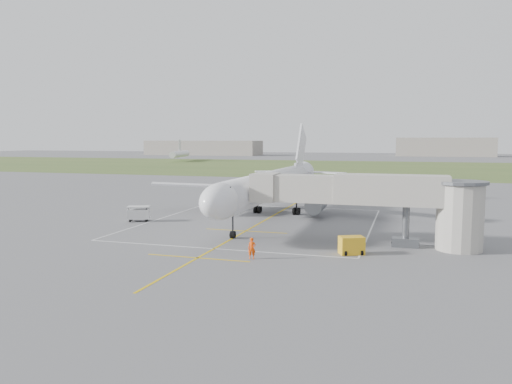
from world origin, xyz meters
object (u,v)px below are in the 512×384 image
(airliner, at_px, (270,186))
(ramp_worker_wing, at_px, (206,207))
(ramp_worker_nose, at_px, (252,248))
(jet_bridge, at_px, (383,199))
(gpu_unit, at_px, (352,245))
(baggage_cart, at_px, (139,214))

(airliner, distance_m, ramp_worker_wing, 10.67)
(ramp_worker_nose, bearing_deg, airliner, 87.49)
(airliner, xyz_separation_m, jet_bridge, (15.72, -14.25, 0.35))
(ramp_worker_nose, height_order, ramp_worker_wing, ramp_worker_nose)
(gpu_unit, height_order, ramp_worker_nose, ramp_worker_nose)
(airliner, distance_m, jet_bridge, 21.22)
(airliner, distance_m, ramp_worker_nose, 24.37)
(jet_bridge, bearing_deg, ramp_worker_wing, 149.04)
(gpu_unit, bearing_deg, baggage_cart, 134.84)
(jet_bridge, height_order, ramp_worker_wing, jet_bridge)
(airliner, bearing_deg, jet_bridge, -42.19)
(gpu_unit, xyz_separation_m, baggage_cart, (-28.91, 11.03, 0.20))
(baggage_cart, relative_size, ramp_worker_nose, 1.70)
(ramp_worker_wing, bearing_deg, ramp_worker_nose, 145.39)
(gpu_unit, xyz_separation_m, ramp_worker_wing, (-23.20, 20.29, 0.04))
(airliner, relative_size, jet_bridge, 2.00)
(ramp_worker_nose, bearing_deg, gpu_unit, 14.35)
(jet_bridge, distance_m, ramp_worker_wing, 30.25)
(airliner, bearing_deg, ramp_worker_nose, -78.46)
(baggage_cart, height_order, ramp_worker_wing, baggage_cart)
(ramp_worker_nose, distance_m, ramp_worker_wing, 28.92)
(ramp_worker_wing, bearing_deg, airliner, -162.20)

